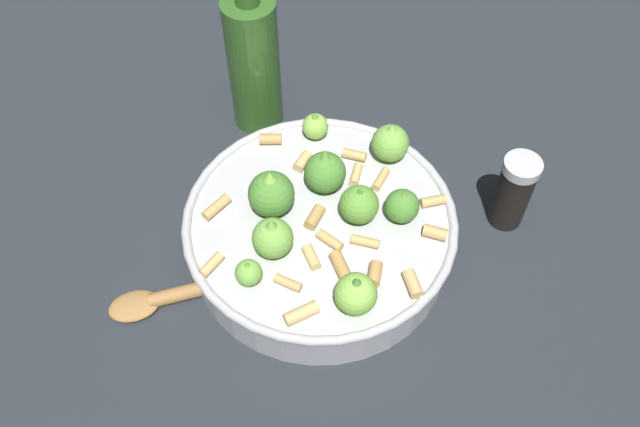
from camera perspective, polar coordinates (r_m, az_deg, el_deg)
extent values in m
plane|color=#23282D|center=(0.75, 0.00, -2.93)|extent=(2.40, 2.40, 0.00)
cylinder|color=#B7B7BC|center=(0.72, 0.00, -1.74)|extent=(0.27, 0.27, 0.05)
torus|color=#B7B7BC|center=(0.70, 0.00, -0.48)|extent=(0.28, 0.28, 0.01)
sphere|color=#75B247|center=(0.65, -5.99, -4.94)|extent=(0.03, 0.03, 0.03)
cone|color=#609E38|center=(0.64, -6.08, -4.38)|extent=(0.01, 0.01, 0.01)
sphere|color=#4C8933|center=(0.70, 6.87, 0.63)|extent=(0.04, 0.04, 0.04)
cone|color=#609E38|center=(0.68, 7.01, 1.48)|extent=(0.01, 0.01, 0.01)
sphere|color=#8CC64C|center=(0.63, 2.95, -6.73)|extent=(0.04, 0.04, 0.04)
cone|color=#4C8933|center=(0.62, 3.03, -5.84)|extent=(0.02, 0.02, 0.01)
sphere|color=#4C8933|center=(0.71, 0.42, 3.46)|extent=(0.04, 0.04, 0.04)
cone|color=#75B247|center=(0.69, 0.43, 4.73)|extent=(0.02, 0.02, 0.02)
sphere|color=#8CC64C|center=(0.77, -0.39, 7.28)|extent=(0.03, 0.03, 0.03)
cone|color=#609E38|center=(0.76, -0.40, 8.06)|extent=(0.01, 0.01, 0.01)
sphere|color=#4C8933|center=(0.69, -4.09, 1.64)|extent=(0.05, 0.05, 0.05)
cone|color=#8CC64C|center=(0.67, -4.21, 2.91)|extent=(0.02, 0.02, 0.02)
sphere|color=#75B247|center=(0.67, -3.98, -2.06)|extent=(0.04, 0.04, 0.04)
cone|color=#75B247|center=(0.65, -4.08, -1.05)|extent=(0.02, 0.02, 0.02)
sphere|color=#609E38|center=(0.69, 3.28, 0.75)|extent=(0.04, 0.04, 0.04)
cone|color=#4C8933|center=(0.67, 3.35, 1.73)|extent=(0.01, 0.01, 0.01)
sphere|color=#75B247|center=(0.75, 5.88, 5.86)|extent=(0.04, 0.04, 0.04)
cone|color=#8CC64C|center=(0.73, 6.01, 6.91)|extent=(0.02, 0.02, 0.02)
cylinder|color=tan|center=(0.75, 2.88, 4.91)|extent=(0.02, 0.03, 0.01)
cylinder|color=tan|center=(0.72, 9.41, 1.03)|extent=(0.01, 0.03, 0.01)
cylinder|color=tan|center=(0.71, -8.64, 0.53)|extent=(0.03, 0.03, 0.01)
cylinder|color=tan|center=(0.69, 9.58, -1.58)|extent=(0.02, 0.03, 0.01)
cylinder|color=tan|center=(0.64, -1.58, -8.34)|extent=(0.02, 0.03, 0.01)
cylinder|color=tan|center=(0.77, -4.16, 6.22)|extent=(0.02, 0.03, 0.01)
cylinder|color=tan|center=(0.73, 5.10, 2.89)|extent=(0.03, 0.03, 0.01)
cylinder|color=tan|center=(0.66, 1.67, -4.40)|extent=(0.03, 0.01, 0.01)
cylinder|color=tan|center=(0.74, -1.45, 4.39)|extent=(0.02, 0.03, 0.01)
cylinder|color=tan|center=(0.73, 3.03, 3.28)|extent=(0.03, 0.02, 0.01)
cylinder|color=tan|center=(0.68, 1.14, -2.16)|extent=(0.03, 0.02, 0.01)
cylinder|color=tan|center=(0.66, -2.70, -5.81)|extent=(0.03, 0.03, 0.01)
cylinder|color=tan|center=(0.67, -9.05, -4.24)|extent=(0.02, 0.03, 0.01)
cylinder|color=tan|center=(0.67, -0.73, -3.65)|extent=(0.03, 0.01, 0.01)
cylinder|color=tan|center=(0.68, 3.79, -2.35)|extent=(0.02, 0.03, 0.01)
cylinder|color=tan|center=(0.66, 7.76, -5.83)|extent=(0.03, 0.01, 0.01)
cylinder|color=tan|center=(0.66, 4.59, -5.02)|extent=(0.03, 0.02, 0.01)
cylinder|color=tan|center=(0.70, -0.51, -0.14)|extent=(0.03, 0.03, 0.01)
cylinder|color=black|center=(0.77, 15.73, 1.48)|extent=(0.04, 0.04, 0.08)
cylinder|color=silver|center=(0.73, 16.55, 3.76)|extent=(0.04, 0.04, 0.01)
cylinder|color=#336023|center=(0.82, -5.54, 12.23)|extent=(0.06, 0.06, 0.17)
cylinder|color=#9E703D|center=(0.72, -5.87, -5.27)|extent=(0.02, 0.21, 0.02)
ellipsoid|color=#9E703D|center=(0.73, -15.25, -7.47)|extent=(0.04, 0.05, 0.01)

